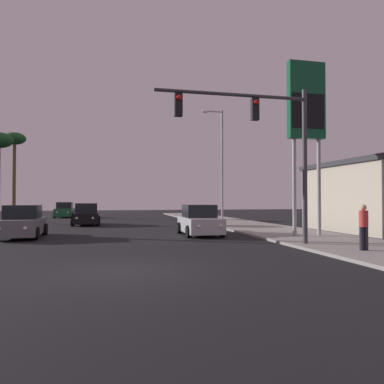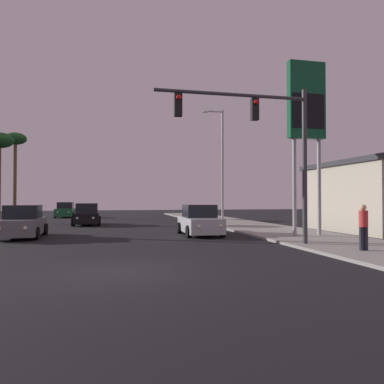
{
  "view_description": "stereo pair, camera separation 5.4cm",
  "coord_description": "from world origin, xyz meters",
  "px_view_note": "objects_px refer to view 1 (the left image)",
  "views": [
    {
      "loc": [
        -0.42,
        -10.38,
        1.96
      ],
      "look_at": [
        3.8,
        8.32,
        2.35
      ],
      "focal_mm": 35.0,
      "sensor_mm": 36.0,
      "label": 1
    },
    {
      "loc": [
        -0.37,
        -10.4,
        1.96
      ],
      "look_at": [
        3.8,
        8.32,
        2.35
      ],
      "focal_mm": 35.0,
      "sensor_mm": 36.0,
      "label": 2
    }
  ],
  "objects_px": {
    "car_green": "(65,210)",
    "pedestrian_on_sidewalk": "(364,225)",
    "car_silver": "(200,221)",
    "gas_station_sign": "(306,110)",
    "street_lamp": "(221,160)",
    "palm_tree_far": "(14,144)",
    "car_grey": "(22,223)",
    "car_black": "(86,215)",
    "traffic_light_mast": "(265,134)"
  },
  "relations": [
    {
      "from": "pedestrian_on_sidewalk",
      "to": "street_lamp",
      "type": "bearing_deg",
      "value": 91.17
    },
    {
      "from": "gas_station_sign",
      "to": "car_grey",
      "type": "bearing_deg",
      "value": 167.13
    },
    {
      "from": "car_silver",
      "to": "gas_station_sign",
      "type": "relative_size",
      "value": 0.48
    },
    {
      "from": "car_grey",
      "to": "traffic_light_mast",
      "type": "bearing_deg",
      "value": 147.09
    },
    {
      "from": "car_grey",
      "to": "car_silver",
      "type": "bearing_deg",
      "value": 174.5
    },
    {
      "from": "car_grey",
      "to": "car_green",
      "type": "relative_size",
      "value": 1.0
    },
    {
      "from": "car_black",
      "to": "gas_station_sign",
      "type": "height_order",
      "value": "gas_station_sign"
    },
    {
      "from": "car_green",
      "to": "gas_station_sign",
      "type": "bearing_deg",
      "value": 120.25
    },
    {
      "from": "car_black",
      "to": "palm_tree_far",
      "type": "distance_m",
      "value": 18.21
    },
    {
      "from": "traffic_light_mast",
      "to": "car_silver",
      "type": "bearing_deg",
      "value": 102.96
    },
    {
      "from": "car_black",
      "to": "pedestrian_on_sidewalk",
      "type": "distance_m",
      "value": 21.06
    },
    {
      "from": "street_lamp",
      "to": "palm_tree_far",
      "type": "height_order",
      "value": "palm_tree_far"
    },
    {
      "from": "car_green",
      "to": "pedestrian_on_sidewalk",
      "type": "height_order",
      "value": "pedestrian_on_sidewalk"
    },
    {
      "from": "car_green",
      "to": "gas_station_sign",
      "type": "xyz_separation_m",
      "value": [
        14.65,
        -25.85,
        5.86
      ]
    },
    {
      "from": "pedestrian_on_sidewalk",
      "to": "palm_tree_far",
      "type": "distance_m",
      "value": 38.37
    },
    {
      "from": "car_black",
      "to": "traffic_light_mast",
      "type": "distance_m",
      "value": 18.04
    },
    {
      "from": "car_green",
      "to": "palm_tree_far",
      "type": "relative_size",
      "value": 0.46
    },
    {
      "from": "car_green",
      "to": "gas_station_sign",
      "type": "relative_size",
      "value": 0.48
    },
    {
      "from": "street_lamp",
      "to": "gas_station_sign",
      "type": "distance_m",
      "value": 11.15
    },
    {
      "from": "traffic_light_mast",
      "to": "pedestrian_on_sidewalk",
      "type": "height_order",
      "value": "traffic_light_mast"
    },
    {
      "from": "car_silver",
      "to": "palm_tree_far",
      "type": "distance_m",
      "value": 29.47
    },
    {
      "from": "car_silver",
      "to": "palm_tree_far",
      "type": "relative_size",
      "value": 0.46
    },
    {
      "from": "traffic_light_mast",
      "to": "street_lamp",
      "type": "xyz_separation_m",
      "value": [
        2.45,
        14.16,
        0.44
      ]
    },
    {
      "from": "car_silver",
      "to": "street_lamp",
      "type": "distance_m",
      "value": 10.14
    },
    {
      "from": "gas_station_sign",
      "to": "palm_tree_far",
      "type": "xyz_separation_m",
      "value": [
        -20.1,
        26.88,
        1.53
      ]
    },
    {
      "from": "street_lamp",
      "to": "gas_station_sign",
      "type": "bearing_deg",
      "value": -83.39
    },
    {
      "from": "car_silver",
      "to": "car_green",
      "type": "distance_m",
      "value": 25.12
    },
    {
      "from": "car_grey",
      "to": "gas_station_sign",
      "type": "relative_size",
      "value": 0.48
    },
    {
      "from": "street_lamp",
      "to": "pedestrian_on_sidewalk",
      "type": "distance_m",
      "value": 17.06
    },
    {
      "from": "car_black",
      "to": "car_silver",
      "type": "bearing_deg",
      "value": 122.01
    },
    {
      "from": "car_black",
      "to": "car_green",
      "type": "relative_size",
      "value": 1.0
    },
    {
      "from": "car_grey",
      "to": "car_silver",
      "type": "relative_size",
      "value": 1.0
    },
    {
      "from": "pedestrian_on_sidewalk",
      "to": "palm_tree_far",
      "type": "relative_size",
      "value": 0.18
    },
    {
      "from": "traffic_light_mast",
      "to": "car_black",
      "type": "bearing_deg",
      "value": 116.71
    },
    {
      "from": "traffic_light_mast",
      "to": "palm_tree_far",
      "type": "xyz_separation_m",
      "value": [
        -16.38,
        30.07,
        3.46
      ]
    },
    {
      "from": "car_grey",
      "to": "street_lamp",
      "type": "distance_m",
      "value": 15.77
    },
    {
      "from": "car_green",
      "to": "street_lamp",
      "type": "bearing_deg",
      "value": 132.68
    },
    {
      "from": "palm_tree_far",
      "to": "car_grey",
      "type": "bearing_deg",
      "value": -76.26
    },
    {
      "from": "car_green",
      "to": "traffic_light_mast",
      "type": "bearing_deg",
      "value": 111.33
    },
    {
      "from": "car_silver",
      "to": "traffic_light_mast",
      "type": "bearing_deg",
      "value": 104.24
    },
    {
      "from": "car_silver",
      "to": "car_black",
      "type": "relative_size",
      "value": 1.0
    },
    {
      "from": "street_lamp",
      "to": "traffic_light_mast",
      "type": "bearing_deg",
      "value": -99.82
    },
    {
      "from": "street_lamp",
      "to": "car_grey",
      "type": "bearing_deg",
      "value": -149.46
    },
    {
      "from": "street_lamp",
      "to": "palm_tree_far",
      "type": "distance_m",
      "value": 24.83
    },
    {
      "from": "pedestrian_on_sidewalk",
      "to": "palm_tree_far",
      "type": "xyz_separation_m",
      "value": [
        -19.17,
        32.47,
        7.11
      ]
    },
    {
      "from": "traffic_light_mast",
      "to": "pedestrian_on_sidewalk",
      "type": "relative_size",
      "value": 3.89
    },
    {
      "from": "car_black",
      "to": "street_lamp",
      "type": "relative_size",
      "value": 0.48
    },
    {
      "from": "street_lamp",
      "to": "car_silver",
      "type": "bearing_deg",
      "value": -114.44
    },
    {
      "from": "street_lamp",
      "to": "pedestrian_on_sidewalk",
      "type": "xyz_separation_m",
      "value": [
        0.34,
        -16.56,
        -4.08
      ]
    },
    {
      "from": "car_green",
      "to": "pedestrian_on_sidewalk",
      "type": "bearing_deg",
      "value": 114.28
    }
  ]
}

